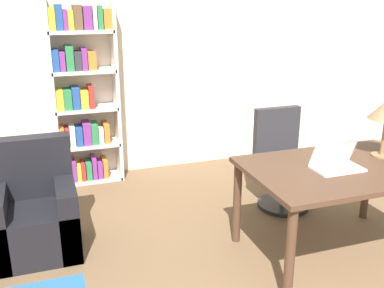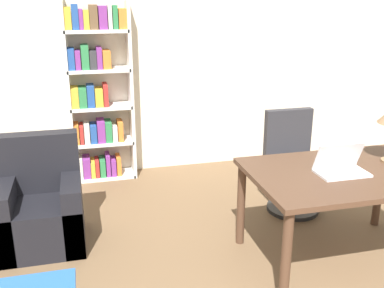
# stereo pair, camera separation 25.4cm
# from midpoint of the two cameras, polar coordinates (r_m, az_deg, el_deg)

# --- Properties ---
(wall_back) EXTENTS (8.00, 0.06, 2.70)m
(wall_back) POSITION_cam_midpoint_polar(r_m,az_deg,el_deg) (5.34, -2.64, 10.84)
(wall_back) COLOR beige
(wall_back) RESTS_ON ground_plane
(desk) EXTENTS (1.46, 0.99, 0.77)m
(desk) POSITION_cam_midpoint_polar(r_m,az_deg,el_deg) (3.70, 20.64, -4.67)
(desk) COLOR #4C3323
(desk) RESTS_ON ground_plane
(laptop) EXTENTS (0.38, 0.23, 0.23)m
(laptop) POSITION_cam_midpoint_polar(r_m,az_deg,el_deg) (3.60, 20.30, -2.75)
(laptop) COLOR silver
(laptop) RESTS_ON desk
(office_chair) EXTENTS (0.51, 0.51, 0.99)m
(office_chair) POSITION_cam_midpoint_polar(r_m,az_deg,el_deg) (4.56, 14.19, -2.57)
(office_chair) COLOR black
(office_chair) RESTS_ON ground_plane
(armchair) EXTENTS (0.69, 0.64, 0.93)m
(armchair) POSITION_cam_midpoint_polar(r_m,az_deg,el_deg) (4.02, -16.92, -8.07)
(armchair) COLOR black
(armchair) RESTS_ON ground_plane
(bookshelf) EXTENTS (0.71, 0.28, 2.08)m
(bookshelf) POSITION_cam_midpoint_polar(r_m,az_deg,el_deg) (5.11, -10.61, 6.28)
(bookshelf) COLOR white
(bookshelf) RESTS_ON ground_plane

